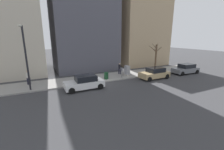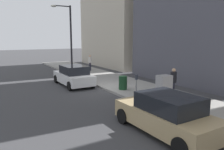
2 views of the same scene
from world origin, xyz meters
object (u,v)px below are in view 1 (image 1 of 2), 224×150
parked_car_tan (155,73)px  bare_tree (156,56)px  trash_bin (106,76)px  pedestrian_near_meter (120,68)px  streetlamp (25,53)px  parking_meter (122,72)px  pedestrian_midblock (28,77)px  office_tower_left (137,21)px  utility_box (127,71)px  parked_car_grey (186,69)px  parked_car_white (85,82)px

parked_car_tan → bare_tree: bearing=-42.9°
trash_bin → pedestrian_near_meter: bearing=-60.5°
parked_car_tan → streetlamp: (1.55, 15.15, 3.28)m
bare_tree → pedestrian_near_meter: bearing=90.7°
parking_meter → pedestrian_midblock: (2.20, 11.18, 0.11)m
parking_meter → office_tower_left: size_ratio=0.08×
parked_car_tan → pedestrian_near_meter: 5.11m
parking_meter → bare_tree: bearing=-74.2°
trash_bin → office_tower_left: (9.40, -11.20, 8.05)m
parked_car_tan → utility_box: utility_box is taller
parked_car_tan → office_tower_left: 14.85m
trash_bin → pedestrian_midblock: 9.26m
parked_car_grey → streetlamp: 21.80m
parking_meter → pedestrian_midblock: size_ratio=0.81×
parking_meter → office_tower_left: office_tower_left is taller
pedestrian_midblock → parked_car_white: bearing=-21.1°
parked_car_grey → office_tower_left: size_ratio=0.25×
bare_tree → trash_bin: 10.11m
parked_car_white → utility_box: 7.43m
streetlamp → trash_bin: bearing=-86.0°
parked_car_grey → bare_tree: bare_tree is taller
parked_car_grey → utility_box: (2.41, 9.19, 0.11)m
utility_box → parked_car_grey: bearing=-104.7°
parked_car_white → trash_bin: bearing=-59.3°
parked_car_grey → parking_meter: bearing=83.5°
pedestrian_near_meter → pedestrian_midblock: bearing=53.1°
parked_car_white → bare_tree: 13.98m
parked_car_white → pedestrian_near_meter: pedestrian_near_meter is taller
parked_car_grey → office_tower_left: (11.41, 1.43, 7.91)m
utility_box → pedestrian_midblock: 12.60m
parked_car_grey → utility_box: size_ratio=2.98×
pedestrian_near_meter → office_tower_left: office_tower_left is taller
office_tower_left → pedestrian_near_meter: bearing=133.1°
parked_car_tan → pedestrian_midblock: pedestrian_midblock is taller
parked_car_tan → office_tower_left: bearing=-24.0°
parked_car_tan → pedestrian_midblock: (3.92, 15.36, 0.35)m
parked_car_grey → parked_car_tan: same height
trash_bin → parked_car_grey: bearing=-99.1°
parked_car_tan → parking_meter: bearing=66.7°
parked_car_grey → pedestrian_midblock: bearing=82.2°
utility_box → pedestrian_near_meter: pedestrian_near_meter is taller
bare_tree → parked_car_white: bearing=106.3°
parked_car_grey → pedestrian_midblock: 22.04m
bare_tree → pedestrian_midblock: bare_tree is taller
parked_car_grey → pedestrian_near_meter: bearing=71.4°
parking_meter → utility_box: size_ratio=0.94×
parking_meter → pedestrian_near_meter: bearing=-21.1°
utility_box → streetlamp: (-1.02, 12.32, 3.17)m
pedestrian_near_meter → office_tower_left: bearing=-83.3°
pedestrian_midblock → parking_meter: bearing=3.0°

